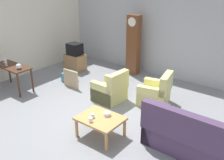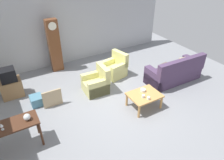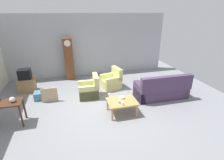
# 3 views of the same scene
# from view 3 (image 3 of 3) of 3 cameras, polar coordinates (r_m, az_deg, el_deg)

# --- Properties ---
(ground_plane) EXTENTS (10.40, 10.40, 0.00)m
(ground_plane) POSITION_cam_3_polar(r_m,az_deg,el_deg) (6.38, -2.69, -8.63)
(ground_plane) COLOR gray
(garage_door_wall) EXTENTS (8.40, 0.16, 3.20)m
(garage_door_wall) POSITION_cam_3_polar(r_m,az_deg,el_deg) (9.18, -7.82, 11.62)
(garage_door_wall) COLOR #ADAFB5
(garage_door_wall) RESTS_ON ground_plane
(couch_floral) EXTENTS (2.12, 0.92, 1.04)m
(couch_floral) POSITION_cam_3_polar(r_m,az_deg,el_deg) (7.04, 16.60, -3.21)
(couch_floral) COLOR #4C3856
(couch_floral) RESTS_ON ground_plane
(armchair_olive_near) EXTENTS (0.82, 0.79, 0.92)m
(armchair_olive_near) POSITION_cam_3_polar(r_m,az_deg,el_deg) (6.93, -7.65, -3.27)
(armchair_olive_near) COLOR #CCC67A
(armchair_olive_near) RESTS_ON ground_plane
(armchair_olive_far) EXTENTS (0.93, 0.91, 0.92)m
(armchair_olive_far) POSITION_cam_3_polar(r_m,az_deg,el_deg) (7.67, -0.08, -0.46)
(armchair_olive_far) COLOR #DDD980
(armchair_olive_far) RESTS_ON ground_plane
(coffee_table_wood) EXTENTS (0.96, 0.76, 0.47)m
(coffee_table_wood) POSITION_cam_3_polar(r_m,az_deg,el_deg) (5.75, 3.35, -7.71)
(coffee_table_wood) COLOR tan
(coffee_table_wood) RESTS_ON ground_plane
(grandfather_clock) EXTENTS (0.44, 0.30, 2.09)m
(grandfather_clock) POSITION_cam_3_polar(r_m,az_deg,el_deg) (8.71, -14.46, 6.82)
(grandfather_clock) COLOR brown
(grandfather_clock) RESTS_ON ground_plane
(tv_stand_cabinet) EXTENTS (0.68, 0.52, 0.60)m
(tv_stand_cabinet) POSITION_cam_3_polar(r_m,az_deg,el_deg) (8.20, -26.93, -1.51)
(tv_stand_cabinet) COLOR #997047
(tv_stand_cabinet) RESTS_ON ground_plane
(tv_crt) EXTENTS (0.48, 0.44, 0.42)m
(tv_crt) POSITION_cam_3_polar(r_m,az_deg,el_deg) (8.02, -27.56, 1.83)
(tv_crt) COLOR black
(tv_crt) RESTS_ON tv_stand_cabinet
(framed_picture_leaning) EXTENTS (0.60, 0.05, 0.57)m
(framed_picture_leaning) POSITION_cam_3_polar(r_m,az_deg,el_deg) (6.92, -20.48, -4.81)
(framed_picture_leaning) COLOR tan
(framed_picture_leaning) RESTS_ON ground_plane
(storage_box_blue) EXTENTS (0.37, 0.42, 0.30)m
(storage_box_blue) POSITION_cam_3_polar(r_m,az_deg,el_deg) (7.35, -23.47, -4.86)
(storage_box_blue) COLOR teal
(storage_box_blue) RESTS_ON ground_plane
(glass_dome_cloche) EXTENTS (0.17, 0.17, 0.17)m
(glass_dome_cloche) POSITION_cam_3_polar(r_m,az_deg,el_deg) (5.80, -30.80, -5.72)
(glass_dome_cloche) COLOR silver
(glass_dome_cloche) RESTS_ON console_table_dark
(cup_white_porcelain) EXTENTS (0.09, 0.09, 0.10)m
(cup_white_porcelain) POSITION_cam_3_polar(r_m,az_deg,el_deg) (5.46, 3.65, -8.01)
(cup_white_porcelain) COLOR white
(cup_white_porcelain) RESTS_ON coffee_table_wood
(cup_blue_rimmed) EXTENTS (0.09, 0.09, 0.10)m
(cup_blue_rimmed) POSITION_cam_3_polar(r_m,az_deg,el_deg) (5.57, 2.39, -7.38)
(cup_blue_rimmed) COLOR silver
(cup_blue_rimmed) RESTS_ON coffee_table_wood
(bowl_white_stacked) EXTENTS (0.16, 0.16, 0.08)m
(bowl_white_stacked) POSITION_cam_3_polar(r_m,az_deg,el_deg) (5.84, 3.45, -5.95)
(bowl_white_stacked) COLOR white
(bowl_white_stacked) RESTS_ON coffee_table_wood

